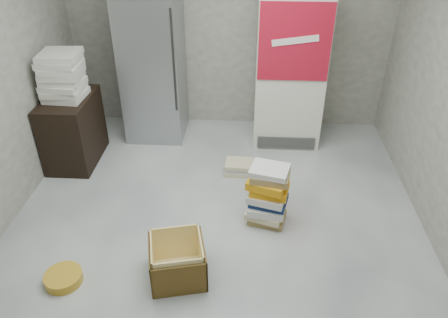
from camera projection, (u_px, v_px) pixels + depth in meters
ground at (213, 249)px, 3.97m from camera, size 5.00×5.00×0.00m
room_shell at (210, 58)px, 2.99m from camera, size 4.04×5.04×2.82m
steel_fridge at (153, 63)px, 5.28m from camera, size 0.70×0.72×1.90m
coke_cooler at (289, 70)px, 5.22m from camera, size 0.80×0.73×1.80m
wood_shelf at (73, 130)px, 5.01m from camera, size 0.50×0.80×0.80m
supply_box_stack at (62, 76)px, 4.66m from camera, size 0.45×0.44×0.52m
phonebook_stack_main at (268, 196)px, 4.12m from camera, size 0.43×0.38×0.63m
phonebook_stack_side at (239, 167)px, 4.96m from camera, size 0.33×0.27×0.14m
cardboard_box at (178, 262)px, 3.62m from camera, size 0.54×0.54×0.37m
bucket_lid at (63, 278)px, 3.62m from camera, size 0.41×0.41×0.08m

